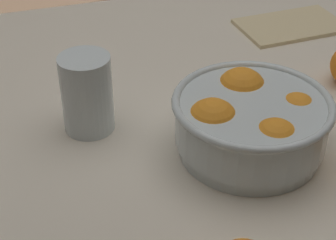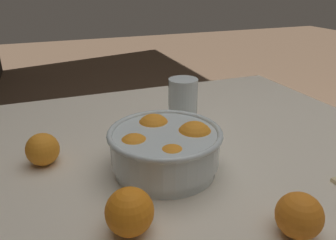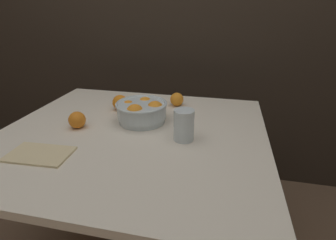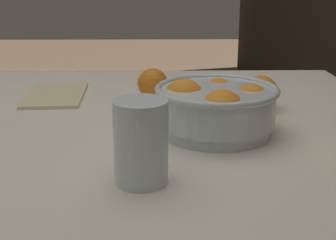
# 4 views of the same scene
# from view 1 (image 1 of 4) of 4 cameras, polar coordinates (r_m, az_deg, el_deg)

# --- Properties ---
(dining_table) EXTENTS (1.11, 1.02, 0.70)m
(dining_table) POSITION_cam_1_polar(r_m,az_deg,el_deg) (0.98, 5.64, -2.51)
(dining_table) COLOR beige
(dining_table) RESTS_ON ground_plane
(fruit_bowl) EXTENTS (0.23, 0.23, 0.10)m
(fruit_bowl) POSITION_cam_1_polar(r_m,az_deg,el_deg) (0.82, 8.39, -0.17)
(fruit_bowl) COLOR silver
(fruit_bowl) RESTS_ON dining_table
(juice_glass) EXTENTS (0.08, 0.08, 0.12)m
(juice_glass) POSITION_cam_1_polar(r_m,az_deg,el_deg) (0.87, -8.20, 2.26)
(juice_glass) COLOR #F4A314
(juice_glass) RESTS_ON dining_table
(napkin) EXTENTS (0.23, 0.15, 0.01)m
(napkin) POSITION_cam_1_polar(r_m,az_deg,el_deg) (1.24, 12.40, 9.36)
(napkin) COLOR beige
(napkin) RESTS_ON dining_table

